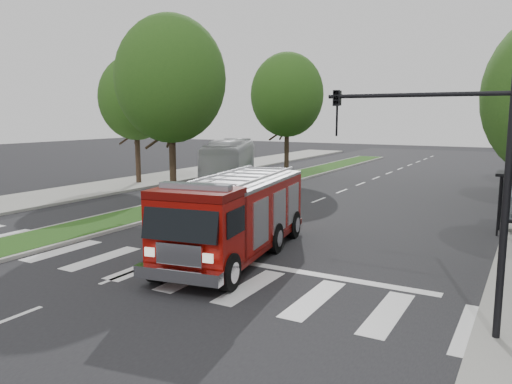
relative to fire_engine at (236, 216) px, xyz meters
The scene contains 9 objects.
ground 2.46m from the fire_engine, 167.02° to the left, with size 140.00×140.00×0.00m, color black.
sidewalk_left 19.52m from the fire_engine, 147.56° to the left, with size 5.00×80.00×0.15m, color gray.
median 20.13m from the fire_engine, 113.28° to the left, with size 3.00×50.00×0.15m.
tree_median_near 11.55m from the fire_engine, 140.92° to the left, with size 5.80×5.80×10.16m.
tree_median_far 22.51m from the fire_engine, 111.22° to the left, with size 5.60×5.60×9.72m.
tree_left_mid 20.77m from the fire_engine, 142.01° to the left, with size 5.20×5.20×9.16m.
streetlight_right_near 8.87m from the fire_engine, 21.70° to the right, with size 4.08×0.22×8.00m.
fire_engine is the anchor object (origin of this frame).
city_bus 20.12m from the fire_engine, 122.91° to the left, with size 2.64×11.28×3.14m, color silver.
Camera 1 is at (10.97, -15.06, 4.95)m, focal length 35.00 mm.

